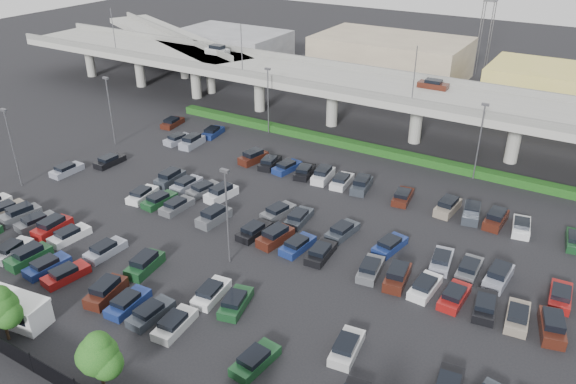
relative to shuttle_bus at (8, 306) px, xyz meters
The scene contains 10 objects.
ground 27.34m from the shuttle_bus, 65.90° to the left, with size 280.00×280.00×0.00m, color black.
overpass 58.25m from the shuttle_bus, 79.16° to the left, with size 150.00×13.00×15.80m.
on_ramp 79.55m from the shuttle_bus, 121.06° to the left, with size 50.93×30.13×8.80m.
hedge 51.17m from the shuttle_bus, 77.41° to the left, with size 66.00×1.60×1.10m, color #123810.
fence 11.52m from the shuttle_bus, 15.46° to the right, with size 70.00×0.10×2.00m.
tree_row 12.16m from the shuttle_bus, ahead, with size 65.07×3.66×5.94m.
shuttle_bus is the anchor object (origin of this frame).
parked_cars 24.71m from the shuttle_bus, 61.76° to the left, with size 63.14×41.63×1.67m.
light_poles 28.26m from the shuttle_bus, 75.38° to the left, with size 66.90×48.38×10.30m.
distant_buildings 89.91m from the shuttle_bus, 74.82° to the left, with size 138.00×24.00×9.00m.
Camera 1 is at (29.41, -45.30, 32.39)m, focal length 35.00 mm.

